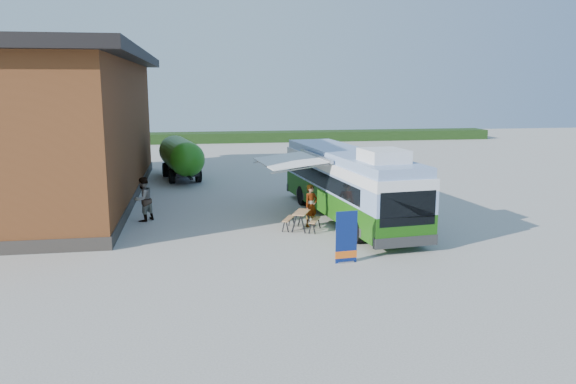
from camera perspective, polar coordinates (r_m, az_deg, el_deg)
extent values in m
plane|color=#BCB7AD|center=(21.24, 0.16, -5.11)|extent=(100.00, 100.00, 0.00)
cube|color=brown|center=(31.05, -22.71, 5.69)|extent=(8.00, 20.00, 7.00)
cube|color=black|center=(31.00, -23.23, 12.60)|extent=(9.60, 21.20, 0.50)
cube|color=#332D28|center=(31.47, -22.28, -0.20)|extent=(8.10, 20.10, 0.50)
cube|color=#264419|center=(59.48, 1.70, 5.70)|extent=(40.00, 3.00, 1.00)
cube|color=#2B7012|center=(24.88, 6.02, -0.79)|extent=(3.57, 11.48, 1.03)
cube|color=#87A4D3|center=(24.71, 6.06, 1.35)|extent=(3.57, 11.48, 0.85)
cube|color=black|center=(24.75, 3.15, 1.40)|extent=(1.06, 9.35, 0.66)
cube|color=black|center=(25.58, 8.10, 1.62)|extent=(1.06, 9.35, 0.66)
cube|color=white|center=(24.61, 6.09, 2.80)|extent=(3.57, 11.48, 0.42)
cube|color=#87A4D3|center=(24.56, 6.11, 3.73)|extent=(3.41, 11.27, 0.38)
cube|color=white|center=(21.26, 9.70, 3.68)|extent=(1.68, 1.85, 0.47)
cube|color=black|center=(19.73, 12.07, -1.68)|extent=(2.11, 0.29, 1.22)
cube|color=#2D2D2D|center=(20.05, 11.87, -4.93)|extent=(2.41, 0.46, 0.38)
cube|color=#2D2D2D|center=(30.10, 2.11, 0.57)|extent=(2.41, 0.46, 0.38)
cylinder|color=black|center=(21.19, 7.09, -3.92)|extent=(0.38, 0.97, 0.94)
cylinder|color=black|center=(22.07, 12.16, -3.49)|extent=(0.38, 0.97, 0.94)
cylinder|color=black|center=(27.66, 1.46, -0.35)|extent=(0.38, 0.97, 0.94)
cylinder|color=black|center=(28.34, 5.55, -0.12)|extent=(0.38, 0.97, 0.94)
cube|color=white|center=(24.44, 0.14, 3.01)|extent=(2.82, 4.11, 0.30)
cube|color=#A5A8AD|center=(24.77, 2.84, 3.51)|extent=(0.60, 4.16, 0.15)
cylinder|color=#A5A8AD|center=(22.90, 1.25, 2.22)|extent=(2.50, 0.32, 0.31)
cylinder|color=#A5A8AD|center=(26.01, -0.84, 3.26)|extent=(2.50, 0.32, 0.31)
cube|color=navy|center=(18.72, 5.95, -4.58)|extent=(0.75, 0.11, 1.76)
cube|color=orange|center=(18.88, 5.91, -6.33)|extent=(0.77, 0.12, 0.25)
cube|color=#A5A8AD|center=(18.96, 5.90, -7.07)|extent=(0.55, 0.24, 0.05)
cylinder|color=#A5A8AD|center=(18.74, 5.93, -4.57)|extent=(0.03, 0.03, 1.76)
cube|color=#A87A4F|center=(22.81, 1.39, -2.06)|extent=(0.95, 1.30, 0.04)
cube|color=#A87A4F|center=(23.00, 0.05, -2.71)|extent=(0.72, 1.20, 0.04)
cube|color=#A87A4F|center=(22.76, 2.73, -2.87)|extent=(0.72, 1.20, 0.04)
cube|color=black|center=(22.46, 0.64, -3.25)|extent=(0.07, 0.07, 0.74)
cube|color=black|center=(22.38, 1.54, -3.31)|extent=(0.07, 0.07, 0.74)
cube|color=black|center=(23.41, 1.24, -2.67)|extent=(0.07, 0.07, 0.74)
cube|color=black|center=(23.33, 2.10, -2.72)|extent=(0.07, 0.07, 0.74)
imported|color=#999999|center=(23.37, 2.36, -1.40)|extent=(0.77, 0.69, 1.77)
imported|color=#999999|center=(25.06, -14.50, -0.72)|extent=(1.17, 1.19, 1.93)
cylinder|color=#297A16|center=(35.62, -10.84, 3.73)|extent=(2.87, 4.87, 2.05)
sphere|color=#297A16|center=(33.39, -10.20, 3.28)|extent=(2.05, 2.05, 2.05)
sphere|color=#297A16|center=(37.86, -11.41, 4.12)|extent=(2.05, 2.05, 2.05)
cube|color=black|center=(35.74, -10.79, 2.27)|extent=(2.24, 4.97, 0.23)
cube|color=black|center=(32.86, -9.93, 1.46)|extent=(0.39, 1.37, 0.11)
cylinder|color=black|center=(34.31, -11.72, 1.60)|extent=(0.45, 0.95, 0.91)
cylinder|color=black|center=(34.57, -9.10, 1.76)|extent=(0.45, 0.95, 0.91)
cylinder|color=black|center=(36.99, -12.35, 2.23)|extent=(0.45, 0.95, 0.91)
cylinder|color=black|center=(37.23, -9.92, 2.38)|extent=(0.45, 0.95, 0.91)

